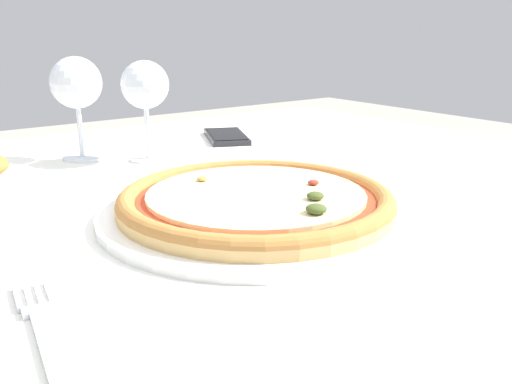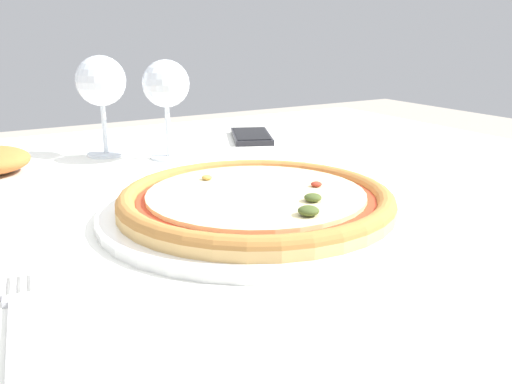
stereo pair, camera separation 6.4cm
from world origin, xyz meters
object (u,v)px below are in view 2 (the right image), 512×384
fork (18,315)px  cell_phone (251,136)px  dining_table (241,247)px  pizza_plate (256,203)px  wine_glass_far_right (101,83)px  wine_glass_far_left (166,87)px

fork → cell_phone: 0.72m
dining_table → fork: bearing=-144.6°
pizza_plate → wine_glass_far_right: size_ratio=2.18×
dining_table → cell_phone: cell_phone is taller
wine_glass_far_right → fork: bearing=-113.2°
fork → wine_glass_far_left: size_ratio=1.07×
pizza_plate → fork: (-0.27, -0.11, -0.01)m
pizza_plate → cell_phone: pizza_plate is taller
cell_phone → wine_glass_far_left: bearing=-160.2°
wine_glass_far_right → cell_phone: 0.30m
wine_glass_far_left → cell_phone: wine_glass_far_left is taller
fork → wine_glass_far_right: 0.57m
wine_glass_far_left → wine_glass_far_right: (-0.08, 0.07, 0.00)m
pizza_plate → wine_glass_far_left: (0.03, 0.33, 0.10)m
fork → pizza_plate: bearing=21.7°
fork → cell_phone: (0.50, 0.51, 0.00)m
wine_glass_far_left → fork: bearing=-124.6°
dining_table → wine_glass_far_right: size_ratio=7.38×
fork → wine_glass_far_left: (0.30, 0.44, 0.11)m
wine_glass_far_left → wine_glass_far_right: 0.11m
dining_table → wine_glass_far_left: wine_glass_far_left is taller
dining_table → cell_phone: (0.18, 0.28, 0.09)m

